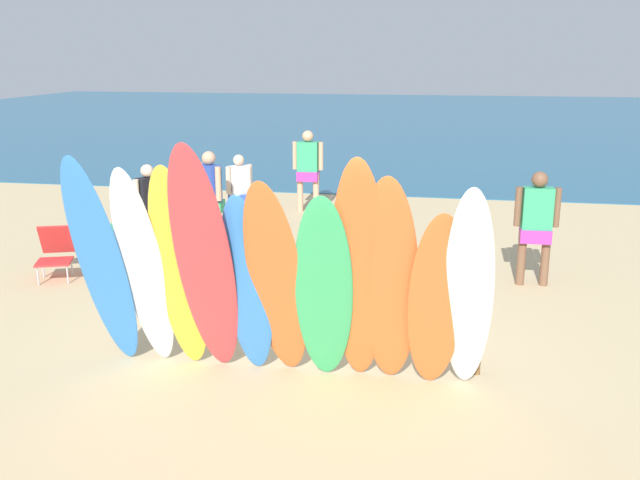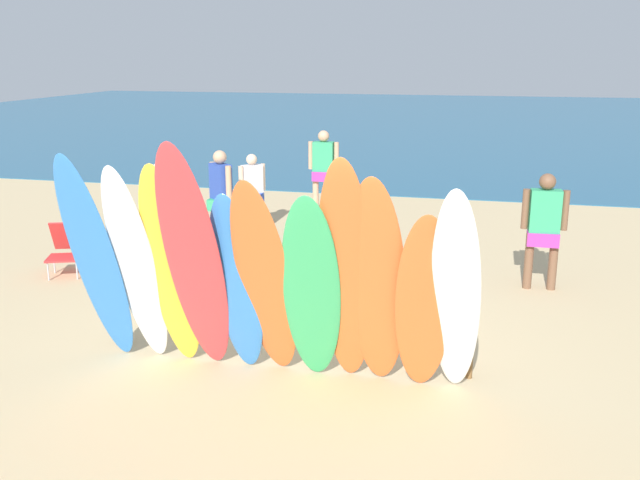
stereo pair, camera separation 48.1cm
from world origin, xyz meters
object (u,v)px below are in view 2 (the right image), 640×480
at_px(surfboard_white_1, 136,269).
at_px(beachgoer_near_rack, 324,165).
at_px(surfboard_blue_4, 237,286).
at_px(beachgoer_midbeach, 544,223).
at_px(surfboard_blue_0, 96,262).
at_px(surfboard_orange_5, 265,282).
at_px(surfboard_orange_8, 376,286).
at_px(beachgoer_photographing, 252,187).
at_px(surfboard_rack, 288,313).
at_px(surfboard_orange_9, 424,306).
at_px(beach_chair_blue, 67,246).
at_px(surfboard_green_6, 312,292).
at_px(beachgoer_strolling, 221,192).
at_px(beachgoer_by_water, 160,202).
at_px(beach_chair_red, 138,246).
at_px(surfboard_yellow_2, 171,269).
at_px(surfboard_red_3, 195,264).
at_px(surfboard_white_10, 456,296).
at_px(surfboard_orange_7, 346,276).

bearing_deg(surfboard_white_1, beachgoer_near_rack, 87.62).
bearing_deg(surfboard_blue_4, beachgoer_midbeach, 48.81).
bearing_deg(surfboard_white_1, surfboard_blue_0, -173.86).
bearing_deg(beachgoer_midbeach, surfboard_orange_5, 49.43).
height_order(surfboard_orange_8, beachgoer_photographing, surfboard_orange_8).
distance_m(surfboard_rack, surfboard_orange_9, 1.70).
bearing_deg(beach_chair_blue, beachgoer_near_rack, 40.41).
xyz_separation_m(surfboard_green_6, beachgoer_strolling, (-2.85, 4.90, -0.07)).
xyz_separation_m(surfboard_blue_4, surfboard_orange_5, (0.32, -0.07, 0.09)).
xyz_separation_m(surfboard_orange_5, beach_chair_blue, (-4.19, 2.96, -0.70)).
bearing_deg(beachgoer_by_water, beach_chair_red, 31.55).
relative_size(beachgoer_by_water, beach_chair_red, 1.87).
relative_size(surfboard_blue_4, surfboard_orange_8, 0.90).
height_order(surfboard_blue_0, beachgoer_strolling, surfboard_blue_0).
bearing_deg(surfboard_green_6, surfboard_yellow_2, 173.96).
height_order(surfboard_blue_4, beach_chair_red, surfboard_blue_4).
xyz_separation_m(surfboard_red_3, beach_chair_blue, (-3.49, 3.07, -0.88)).
relative_size(surfboard_white_1, surfboard_blue_4, 1.14).
bearing_deg(beachgoer_near_rack, beachgoer_strolling, -108.16).
relative_size(beachgoer_by_water, beachgoer_near_rack, 0.90).
distance_m(surfboard_orange_9, beachgoer_by_water, 6.38).
bearing_deg(beachgoer_photographing, beachgoer_near_rack, -163.76).
relative_size(surfboard_rack, surfboard_white_10, 1.70).
bearing_deg(surfboard_blue_0, surfboard_white_10, 3.05).
bearing_deg(beachgoer_near_rack, surfboard_orange_8, -72.59).
bearing_deg(beachgoer_near_rack, surfboard_white_1, -90.09).
xyz_separation_m(surfboard_blue_0, surfboard_orange_7, (2.65, 0.07, 0.02)).
xyz_separation_m(surfboard_orange_5, surfboard_white_10, (1.87, 0.00, 0.00)).
relative_size(surfboard_red_3, beachgoer_near_rack, 1.60).
height_order(surfboard_red_3, beachgoer_by_water, surfboard_red_3).
bearing_deg(surfboard_orange_8, beachgoer_strolling, 126.59).
bearing_deg(surfboard_orange_8, beachgoer_photographing, 119.76).
bearing_deg(beach_chair_red, beachgoer_photographing, 48.04).
distance_m(surfboard_white_10, beach_chair_red, 5.93).
bearing_deg(surfboard_yellow_2, beachgoer_strolling, 101.89).
bearing_deg(surfboard_white_10, surfboard_orange_8, 178.70).
height_order(beachgoer_strolling, beachgoer_near_rack, beachgoer_near_rack).
relative_size(surfboard_yellow_2, surfboard_blue_4, 1.13).
relative_size(surfboard_rack, surfboard_orange_9, 1.97).
height_order(surfboard_orange_7, surfboard_white_10, surfboard_orange_7).
relative_size(surfboard_blue_4, surfboard_orange_5, 0.90).
height_order(surfboard_orange_5, beach_chair_red, surfboard_orange_5).
relative_size(surfboard_orange_8, beachgoer_midbeach, 1.42).
relative_size(surfboard_red_3, beach_chair_blue, 3.23).
bearing_deg(surfboard_orange_5, surfboard_orange_8, 7.74).
bearing_deg(surfboard_orange_8, beachgoer_near_rack, 107.56).
bearing_deg(surfboard_orange_5, surfboard_orange_9, 6.59).
bearing_deg(surfboard_rack, surfboard_red_3, -133.77).
relative_size(surfboard_white_1, surfboard_red_3, 0.88).
distance_m(surfboard_green_6, beachgoer_midbeach, 4.56).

